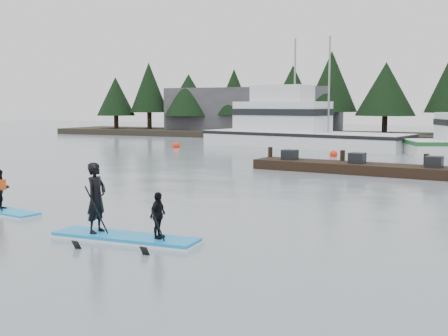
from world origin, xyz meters
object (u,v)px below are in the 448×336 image
at_px(floating_dock, 399,171).
at_px(paddleboard_solo, 1,198).
at_px(fishing_boat_large, 297,138).
at_px(paddleboard_duo, 119,217).

bearing_deg(floating_dock, paddleboard_solo, -118.21).
height_order(fishing_boat_large, paddleboard_solo, fishing_boat_large).
bearing_deg(fishing_boat_large, floating_dock, -45.79).
xyz_separation_m(floating_dock, paddleboard_duo, (-4.59, -15.56, 0.33)).
distance_m(floating_dock, paddleboard_solo, 17.26).
relative_size(floating_dock, paddleboard_duo, 3.82).
bearing_deg(paddleboard_solo, floating_dock, 65.86).
relative_size(floating_dock, paddleboard_solo, 4.76).
height_order(fishing_boat_large, paddleboard_duo, fishing_boat_large).
bearing_deg(floating_dock, fishing_boat_large, 128.63).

